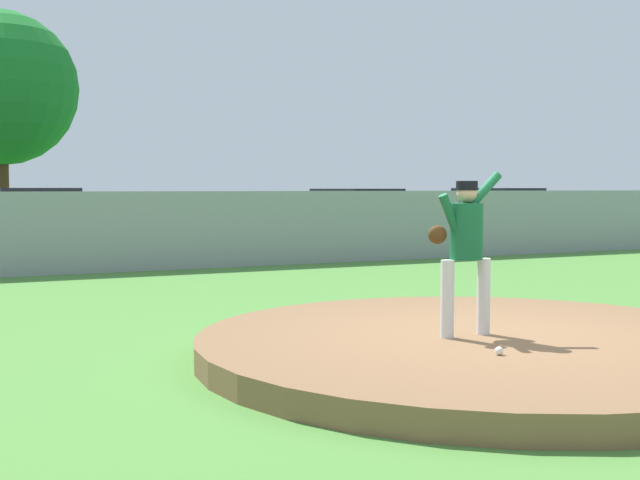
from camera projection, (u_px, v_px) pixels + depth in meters
The scene contains 11 objects.
ground_plane at pixel (261, 291), 13.56m from camera, with size 80.00×80.00×0.00m, color #4C8438.
asphalt_strip at pixel (138, 254), 21.19m from camera, with size 44.00×7.00×0.01m, color #2B2B2D.
pitchers_mound at pixel (487, 347), 8.16m from camera, with size 5.75×5.75×0.24m, color brown.
pitcher_youth at pixel (465, 241), 8.03m from camera, with size 0.80×0.32×1.61m.
baseball at pixel (499, 351), 7.17m from camera, with size 0.07×0.07×0.07m, color white.
chainlink_fence at pixel (189, 230), 17.10m from camera, with size 33.86×0.07×1.71m.
parked_car_charcoal at pixel (356, 219), 23.84m from camera, with size 2.00×4.85×1.66m.
parked_car_champagne at pixel (39, 225), 19.62m from camera, with size 2.20×4.90×1.68m.
parked_car_teal at pixel (497, 216), 26.10m from camera, with size 1.97×4.79×1.67m.
traffic_cone_orange at pixel (143, 237), 23.97m from camera, with size 0.40×0.40×0.55m.
tree_broad_right at pixel (0, 88), 27.13m from camera, with size 5.06×5.06×7.49m.
Camera 1 is at (-5.01, -6.55, 1.69)m, focal length 46.52 mm.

